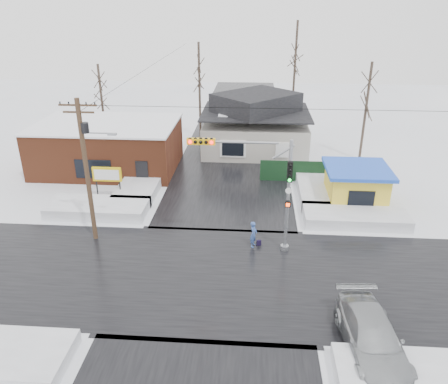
# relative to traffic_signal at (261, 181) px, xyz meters

# --- Properties ---
(ground) EXTENTS (120.00, 120.00, 0.00)m
(ground) POSITION_rel_traffic_signal_xyz_m (-2.43, -2.97, -4.54)
(ground) COLOR white
(ground) RESTS_ON ground
(road_ns) EXTENTS (10.00, 120.00, 0.02)m
(road_ns) POSITION_rel_traffic_signal_xyz_m (-2.43, -2.97, -4.53)
(road_ns) COLOR black
(road_ns) RESTS_ON ground
(road_ew) EXTENTS (120.00, 10.00, 0.02)m
(road_ew) POSITION_rel_traffic_signal_xyz_m (-2.43, -2.97, -4.53)
(road_ew) COLOR black
(road_ew) RESTS_ON ground
(snowbank_nw) EXTENTS (7.00, 3.00, 0.80)m
(snowbank_nw) POSITION_rel_traffic_signal_xyz_m (-11.43, 4.03, -4.14)
(snowbank_nw) COLOR white
(snowbank_nw) RESTS_ON ground
(snowbank_ne) EXTENTS (7.00, 3.00, 0.80)m
(snowbank_ne) POSITION_rel_traffic_signal_xyz_m (6.57, 4.03, -4.14)
(snowbank_ne) COLOR white
(snowbank_ne) RESTS_ON ground
(snowbank_se) EXTENTS (7.00, 3.00, 0.70)m
(snowbank_se) POSITION_rel_traffic_signal_xyz_m (6.57, -9.97, -4.19)
(snowbank_se) COLOR white
(snowbank_se) RESTS_ON ground
(snowbank_nside_w) EXTENTS (3.00, 8.00, 0.80)m
(snowbank_nside_w) POSITION_rel_traffic_signal_xyz_m (-9.43, 9.03, -4.14)
(snowbank_nside_w) COLOR white
(snowbank_nside_w) RESTS_ON ground
(snowbank_nside_e) EXTENTS (3.00, 8.00, 0.80)m
(snowbank_nside_e) POSITION_rel_traffic_signal_xyz_m (4.57, 9.03, -4.14)
(snowbank_nside_e) COLOR white
(snowbank_nside_e) RESTS_ON ground
(traffic_signal) EXTENTS (6.05, 0.68, 7.00)m
(traffic_signal) POSITION_rel_traffic_signal_xyz_m (0.00, 0.00, 0.00)
(traffic_signal) COLOR gray
(traffic_signal) RESTS_ON ground
(utility_pole) EXTENTS (3.15, 0.44, 9.00)m
(utility_pole) POSITION_rel_traffic_signal_xyz_m (-10.36, 0.53, 0.57)
(utility_pole) COLOR #382619
(utility_pole) RESTS_ON ground
(brick_building) EXTENTS (12.20, 8.20, 4.12)m
(brick_building) POSITION_rel_traffic_signal_xyz_m (-13.43, 13.03, -2.46)
(brick_building) COLOR brown
(brick_building) RESTS_ON ground
(marquee_sign) EXTENTS (2.20, 0.21, 2.55)m
(marquee_sign) POSITION_rel_traffic_signal_xyz_m (-11.43, 6.53, -2.62)
(marquee_sign) COLOR black
(marquee_sign) RESTS_ON ground
(house) EXTENTS (10.40, 8.40, 5.76)m
(house) POSITION_rel_traffic_signal_xyz_m (-0.43, 19.03, -1.92)
(house) COLOR #B0A99F
(house) RESTS_ON ground
(kiosk) EXTENTS (4.60, 4.60, 2.88)m
(kiosk) POSITION_rel_traffic_signal_xyz_m (7.07, 7.03, -3.08)
(kiosk) COLOR yellow
(kiosk) RESTS_ON ground
(fence) EXTENTS (8.00, 0.12, 1.80)m
(fence) POSITION_rel_traffic_signal_xyz_m (4.07, 11.03, -3.64)
(fence) COLOR black
(fence) RESTS_ON ground
(tree_far_left) EXTENTS (3.00, 3.00, 10.00)m
(tree_far_left) POSITION_rel_traffic_signal_xyz_m (-6.43, 23.03, 3.41)
(tree_far_left) COLOR #332821
(tree_far_left) RESTS_ON ground
(tree_far_mid) EXTENTS (3.00, 3.00, 12.00)m
(tree_far_mid) POSITION_rel_traffic_signal_xyz_m (3.57, 25.03, 5.00)
(tree_far_mid) COLOR #332821
(tree_far_mid) RESTS_ON ground
(tree_far_right) EXTENTS (3.00, 3.00, 9.00)m
(tree_far_right) POSITION_rel_traffic_signal_xyz_m (9.57, 17.03, 2.62)
(tree_far_right) COLOR #332821
(tree_far_right) RESTS_ON ground
(tree_far_west) EXTENTS (3.00, 3.00, 8.00)m
(tree_far_west) POSITION_rel_traffic_signal_xyz_m (-16.43, 21.03, 1.82)
(tree_far_west) COLOR #332821
(tree_far_west) RESTS_ON ground
(pedestrian) EXTENTS (0.55, 0.70, 1.68)m
(pedestrian) POSITION_rel_traffic_signal_xyz_m (-0.35, 0.29, -3.70)
(pedestrian) COLOR #38569D
(pedestrian) RESTS_ON ground
(car) EXTENTS (2.72, 5.79, 1.63)m
(car) POSITION_rel_traffic_signal_xyz_m (4.81, -8.18, -3.72)
(car) COLOR #9EA2A5
(car) RESTS_ON ground
(shopping_bag) EXTENTS (0.30, 0.20, 0.35)m
(shopping_bag) POSITION_rel_traffic_signal_xyz_m (-0.00, 0.42, -4.36)
(shopping_bag) COLOR black
(shopping_bag) RESTS_ON ground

